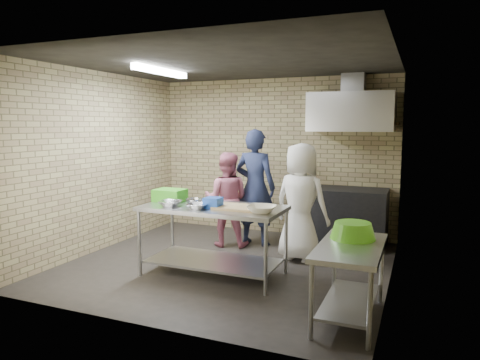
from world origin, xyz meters
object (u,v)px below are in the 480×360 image
Objects in this scene: green_basin at (353,230)px; woman_white at (301,202)px; green_crate at (170,195)px; blue_tub at (213,203)px; bottle_red at (356,117)px; man_navy at (255,187)px; side_counter at (350,282)px; woman_pink at (226,199)px; stove at (348,217)px; prep_table at (213,241)px.

woman_white reaches higher than green_basin.
green_crate is 0.78m from blue_tub.
man_navy is (-1.42, -0.77, -1.11)m from bottle_red.
bottle_red reaches higher than side_counter.
green_basin is 0.31× the size of woman_pink.
man_navy reaches higher than stove.
prep_table is at bearing 167.35° from green_basin.
bottle_red is at bearing 46.65° from green_crate.
blue_tub is at bearing -16.35° from green_crate.
woman_pink is at bearing -150.66° from bottle_red.
woman_pink reaches higher than green_basin.
prep_table is at bearing 116.57° from blue_tub.
stove is 1.94m from woman_pink.
side_counter is at bearing -17.12° from green_crate.
green_crate reaches higher than stove.
side_counter is 2.68m from green_crate.
blue_tub is at bearing 162.56° from side_counter.
woman_white is at bearing -114.87° from stove.
blue_tub reaches higher than side_counter.
side_counter is 0.72× the size of woman_white.
woman_pink is (0.29, 1.20, -0.23)m from green_crate.
green_basin is 2.67m from man_navy.
woman_pink is at bearing -156.17° from stove.
blue_tub is 0.11× the size of man_navy.
green_crate is 0.24× the size of woman_white.
prep_table reaches higher than side_counter.
green_crate is 1.60m from man_navy.
side_counter is 1.00× the size of stove.
side_counter is 6.07× the size of blue_tub.
green_crate is 1.82m from woman_white.
stove reaches higher than prep_table.
prep_table is 1.40m from woman_white.
side_counter is at bearing 132.90° from woman_white.
stove is at bearing 59.50° from blue_tub.
bottle_red reaches higher than prep_table.
man_navy is (-1.80, 1.97, 0.08)m from green_basin.
stove is at bearing 99.29° from side_counter.
stove is at bearing 44.07° from green_crate.
stove is 2.90m from green_crate.
prep_table is 0.97× the size of man_navy.
green_crate reaches higher than blue_tub.
woman_white reaches higher than blue_tub.
prep_table is 2.50m from stove.
stove is 3.03× the size of green_crate.
green_basin is at bearing -80.24° from stove.
stove is at bearing 99.76° from green_basin.
man_navy is at bearing -16.78° from woman_white.
woman_white is at bearing 122.49° from green_basin.
man_navy reaches higher than prep_table.
woman_pink is (-2.19, 1.72, -0.10)m from green_basin.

